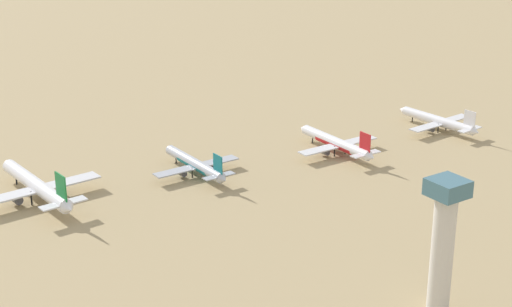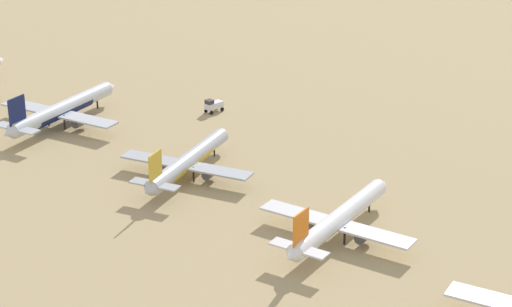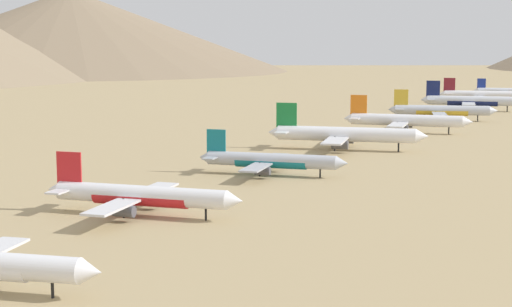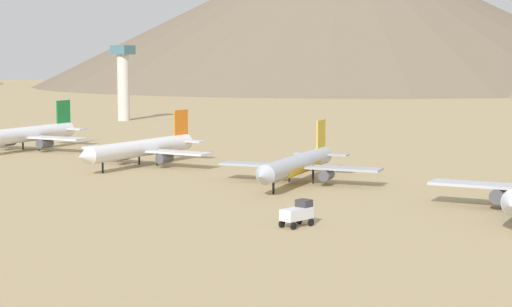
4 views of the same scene
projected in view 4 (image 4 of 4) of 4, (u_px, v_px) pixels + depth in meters
ground_plane at (145, 165)px, 205.82m from camera, size 2256.14×2256.14×0.00m
parked_jet_3 at (25, 135)px, 237.23m from camera, size 44.90×36.50×12.94m
parked_jet_4 at (143, 148)px, 204.15m from camera, size 42.39×34.32×12.26m
parked_jet_5 at (298, 165)px, 174.99m from camera, size 40.98×33.47×11.83m
service_truck at (298, 213)px, 131.31m from camera, size 5.59×3.75×3.90m
control_tower at (123, 79)px, 350.90m from camera, size 7.20×7.20×29.84m
desert_hill_4 at (342, 11)px, 802.12m from camera, size 551.80×551.80×134.52m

